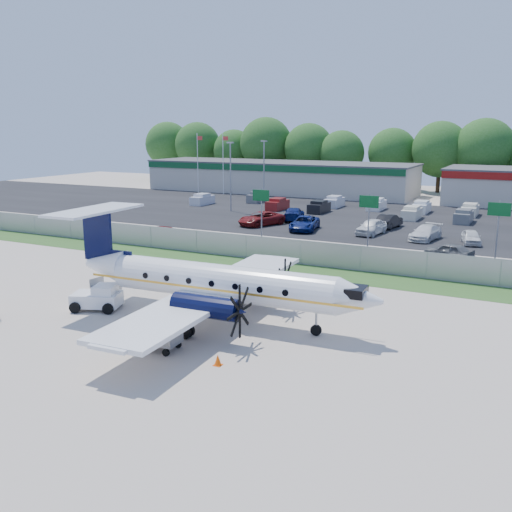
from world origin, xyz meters
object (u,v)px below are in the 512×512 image
at_px(aircraft, 216,282).
at_px(baggage_cart_near, 159,340).
at_px(baggage_cart_far, 106,288).
at_px(pushback_tug, 99,298).

relative_size(aircraft, baggage_cart_near, 8.82).
height_order(aircraft, baggage_cart_far, aircraft).
height_order(aircraft, baggage_cart_near, aircraft).
relative_size(aircraft, baggage_cart_far, 9.30).
bearing_deg(aircraft, pushback_tug, -169.00).
bearing_deg(baggage_cart_near, pushback_tug, 152.86).
bearing_deg(aircraft, baggage_cart_near, -92.74).
bearing_deg(pushback_tug, baggage_cart_near, -27.14).
xyz_separation_m(aircraft, pushback_tug, (-7.48, -1.45, -1.58)).
xyz_separation_m(aircraft, baggage_cart_far, (-9.28, 1.20, -1.85)).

